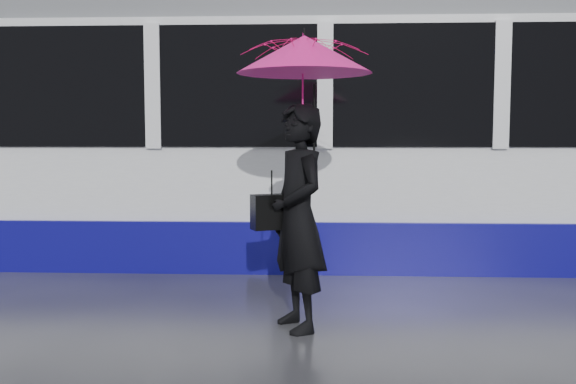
{
  "coord_description": "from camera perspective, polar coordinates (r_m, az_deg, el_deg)",
  "views": [
    {
      "loc": [
        1.61,
        -6.17,
        1.62
      ],
      "look_at": [
        1.32,
        -0.18,
        1.1
      ],
      "focal_mm": 40.0,
      "sensor_mm": 36.0,
      "label": 1
    }
  ],
  "objects": [
    {
      "name": "ground",
      "position": [
        6.58,
        -11.67,
        -9.4
      ],
      "size": [
        90.0,
        90.0,
        0.0
      ],
      "primitive_type": "plane",
      "color": "#29292E",
      "rests_on": "ground"
    },
    {
      "name": "rails",
      "position": [
        8.96,
        -7.68,
        -5.44
      ],
      "size": [
        34.0,
        1.51,
        0.02
      ],
      "color": "#3F3D38",
      "rests_on": "ground"
    },
    {
      "name": "tram",
      "position": [
        8.79,
        -6.65,
        5.04
      ],
      "size": [
        26.0,
        2.56,
        3.35
      ],
      "color": "white",
      "rests_on": "ground"
    },
    {
      "name": "woman",
      "position": [
        5.34,
        0.89,
        -2.29
      ],
      "size": [
        0.7,
        0.82,
        1.89
      ],
      "primitive_type": "imported",
      "rotation": [
        0.0,
        0.0,
        -1.13
      ],
      "color": "black",
      "rests_on": "ground"
    },
    {
      "name": "umbrella",
      "position": [
        5.32,
        1.45,
        9.83
      ],
      "size": [
        1.48,
        1.48,
        1.28
      ],
      "rotation": [
        0.0,
        0.0,
        0.44
      ],
      "color": "#F51486",
      "rests_on": "ground"
    },
    {
      "name": "handbag",
      "position": [
        5.37,
        -1.45,
        -1.77
      ],
      "size": [
        0.37,
        0.28,
        0.47
      ],
      "rotation": [
        0.0,
        0.0,
        0.44
      ],
      "color": "black",
      "rests_on": "ground"
    }
  ]
}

